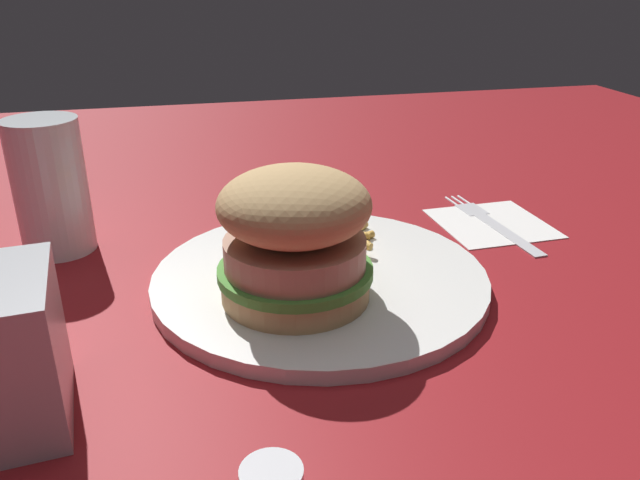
{
  "coord_description": "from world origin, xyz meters",
  "views": [
    {
      "loc": [
        -0.12,
        -0.45,
        0.25
      ],
      "look_at": [
        -0.01,
        0.02,
        0.04
      ],
      "focal_mm": 35.67,
      "sensor_mm": 36.0,
      "label": 1
    }
  ],
  "objects_px": {
    "fork": "(491,220)",
    "drink_glass": "(52,193)",
    "napkin": "(492,223)",
    "fries_pile": "(332,239)",
    "sandwich": "(295,235)",
    "plate": "(320,279)",
    "napkin_dispenser": "(6,352)"
  },
  "relations": [
    {
      "from": "napkin",
      "to": "drink_glass",
      "type": "height_order",
      "value": "drink_glass"
    },
    {
      "from": "plate",
      "to": "sandwich",
      "type": "bearing_deg",
      "value": -128.35
    },
    {
      "from": "napkin_dispenser",
      "to": "plate",
      "type": "bearing_deg",
      "value": -66.27
    },
    {
      "from": "fries_pile",
      "to": "fork",
      "type": "height_order",
      "value": "fries_pile"
    },
    {
      "from": "plate",
      "to": "drink_glass",
      "type": "height_order",
      "value": "drink_glass"
    },
    {
      "from": "sandwich",
      "to": "fork",
      "type": "xyz_separation_m",
      "value": [
        0.24,
        0.13,
        -0.06
      ]
    },
    {
      "from": "fork",
      "to": "drink_glass",
      "type": "bearing_deg",
      "value": 175.26
    },
    {
      "from": "plate",
      "to": "fork",
      "type": "xyz_separation_m",
      "value": [
        0.21,
        0.09,
        -0.0
      ]
    },
    {
      "from": "sandwich",
      "to": "drink_glass",
      "type": "xyz_separation_m",
      "value": [
        -0.2,
        0.16,
        -0.01
      ]
    },
    {
      "from": "fork",
      "to": "napkin_dispenser",
      "type": "bearing_deg",
      "value": -152.81
    },
    {
      "from": "drink_glass",
      "to": "napkin_dispenser",
      "type": "relative_size",
      "value": 1.35
    },
    {
      "from": "plate",
      "to": "fries_pile",
      "type": "height_order",
      "value": "fries_pile"
    },
    {
      "from": "fork",
      "to": "fries_pile",
      "type": "bearing_deg",
      "value": -168.67
    },
    {
      "from": "fries_pile",
      "to": "napkin",
      "type": "height_order",
      "value": "fries_pile"
    },
    {
      "from": "napkin",
      "to": "fork",
      "type": "height_order",
      "value": "fork"
    },
    {
      "from": "fries_pile",
      "to": "fork",
      "type": "relative_size",
      "value": 0.55
    },
    {
      "from": "sandwich",
      "to": "napkin_dispenser",
      "type": "relative_size",
      "value": 1.29
    },
    {
      "from": "sandwich",
      "to": "fries_pile",
      "type": "height_order",
      "value": "sandwich"
    },
    {
      "from": "fork",
      "to": "napkin",
      "type": "bearing_deg",
      "value": -85.84
    },
    {
      "from": "fork",
      "to": "napkin_dispenser",
      "type": "height_order",
      "value": "napkin_dispenser"
    },
    {
      "from": "plate",
      "to": "napkin",
      "type": "distance_m",
      "value": 0.23
    },
    {
      "from": "fork",
      "to": "plate",
      "type": "bearing_deg",
      "value": -155.75
    },
    {
      "from": "sandwich",
      "to": "fries_pile",
      "type": "relative_size",
      "value": 1.26
    },
    {
      "from": "napkin",
      "to": "napkin_dispenser",
      "type": "relative_size",
      "value": 1.18
    },
    {
      "from": "napkin_dispenser",
      "to": "drink_glass",
      "type": "bearing_deg",
      "value": -4.26
    },
    {
      "from": "plate",
      "to": "napkin",
      "type": "xyz_separation_m",
      "value": [
        0.21,
        0.09,
        -0.01
      ]
    },
    {
      "from": "drink_glass",
      "to": "napkin_dispenser",
      "type": "distance_m",
      "value": 0.25
    },
    {
      "from": "napkin",
      "to": "drink_glass",
      "type": "relative_size",
      "value": 0.87
    },
    {
      "from": "fork",
      "to": "drink_glass",
      "type": "height_order",
      "value": "drink_glass"
    },
    {
      "from": "napkin",
      "to": "plate",
      "type": "bearing_deg",
      "value": -156.13
    },
    {
      "from": "sandwich",
      "to": "napkin_dispenser",
      "type": "distance_m",
      "value": 0.21
    },
    {
      "from": "fries_pile",
      "to": "napkin",
      "type": "distance_m",
      "value": 0.19
    }
  ]
}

